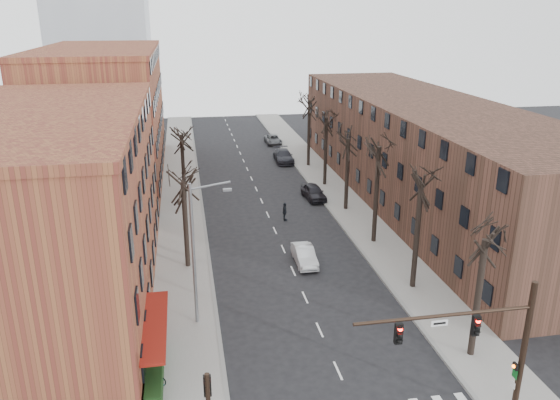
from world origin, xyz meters
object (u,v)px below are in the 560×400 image
parked_car_mid (284,156)px  parked_car_near (314,192)px  bicycle (153,377)px  silver_sedan (304,255)px

parked_car_mid → parked_car_near: bearing=-87.2°
parked_car_near → bicycle: 31.02m
parked_car_near → bicycle: parked_car_near is taller
parked_car_near → silver_sedan: bearing=-110.8°
parked_car_mid → bicycle: (-14.55, -42.06, -0.22)m
parked_car_mid → bicycle: parked_car_mid is taller
silver_sedan → bicycle: size_ratio=2.65×
parked_car_near → bicycle: size_ratio=2.88×
parked_car_mid → silver_sedan: bearing=-96.1°
parked_car_mid → bicycle: size_ratio=3.50×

